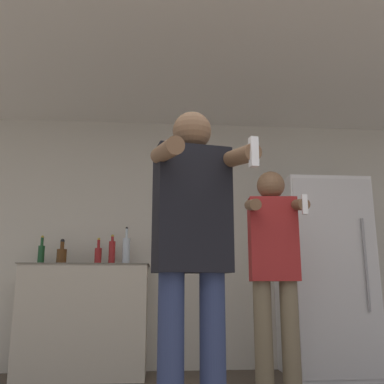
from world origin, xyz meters
name	(u,v)px	position (x,y,z in m)	size (l,w,h in m)	color
wall_back	(178,240)	(0.00, 2.94, 1.27)	(7.00, 0.06, 2.55)	beige
ceiling_slab	(187,51)	(0.00, 1.45, 2.57)	(7.00, 3.43, 0.05)	silver
refrigerator	(323,275)	(1.39, 2.55, 0.91)	(0.77, 0.75, 1.81)	white
counter	(85,319)	(-0.87, 2.64, 0.50)	(1.17, 0.55, 1.01)	#BCB29E
bottle_red_label	(112,252)	(-0.65, 2.69, 1.13)	(0.06, 0.06, 0.29)	maroon
bottle_tall_gin	(98,255)	(-0.78, 2.69, 1.10)	(0.07, 0.07, 0.26)	maroon
bottle_short_whiskey	(126,250)	(-0.51, 2.69, 1.14)	(0.07, 0.07, 0.37)	silver
bottle_dark_rum	(62,255)	(-1.12, 2.69, 1.09)	(0.09, 0.09, 0.24)	#563314
bottle_amber_bourbon	(41,253)	(-1.32, 2.69, 1.11)	(0.06, 0.06, 0.28)	#194723
person_woman_foreground	(193,244)	(-0.02, 0.64, 1.01)	(0.52, 0.57, 1.73)	navy
person_man_side	(274,264)	(0.67, 1.67, 0.97)	(0.45, 0.48, 1.69)	#75664C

